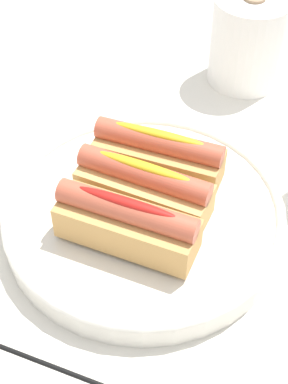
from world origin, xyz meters
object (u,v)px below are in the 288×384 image
at_px(paper_towel_roll, 248,41).
at_px(hotdog_back, 144,187).
at_px(chopstick_near, 81,376).
at_px(hotdog_side, 159,155).
at_px(serving_bowl, 144,214).
at_px(hotdog_front, 127,223).

bearing_deg(paper_towel_roll, hotdog_back, -94.01).
relative_size(hotdog_back, chopstick_near, 0.69).
bearing_deg(hotdog_side, serving_bowl, -85.51).
xyz_separation_m(hotdog_side, chopstick_near, (0.02, -0.25, -0.06)).
xyz_separation_m(hotdog_back, hotdog_side, (-0.00, 0.05, 0.00)).
relative_size(hotdog_back, hotdog_side, 1.00).
relative_size(hotdog_side, chopstick_near, 0.69).
height_order(hotdog_side, chopstick_near, hotdog_side).
xyz_separation_m(serving_bowl, paper_towel_roll, (0.02, 0.33, 0.05)).
bearing_deg(hotdog_side, paper_towel_roll, 84.32).
bearing_deg(chopstick_near, hotdog_side, 93.97).
distance_m(hotdog_front, paper_towel_roll, 0.39).
relative_size(serving_bowl, hotdog_back, 2.13).
relative_size(serving_bowl, hotdog_side, 2.12).
distance_m(hotdog_back, paper_towel_roll, 0.33).
xyz_separation_m(hotdog_front, hotdog_side, (-0.01, 0.11, 0.00)).
height_order(serving_bowl, paper_towel_roll, paper_towel_roll).
bearing_deg(serving_bowl, hotdog_back, 0.00).
distance_m(serving_bowl, paper_towel_roll, 0.34).
bearing_deg(hotdog_front, serving_bowl, 94.49).
distance_m(serving_bowl, hotdog_front, 0.07).
relative_size(hotdog_front, hotdog_back, 0.99).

